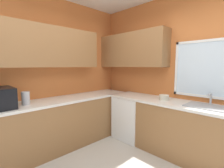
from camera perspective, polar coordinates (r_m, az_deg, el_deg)
room_shell at (r=2.63m, az=-4.87°, el=15.39°), size 3.58×3.61×2.80m
counter_run_left at (r=3.07m, az=-20.74°, el=-13.61°), size 0.65×3.22×0.89m
counter_run_back at (r=2.95m, az=22.87°, el=-14.52°), size 2.67×0.65×0.89m
dishwasher at (r=3.40m, az=7.09°, el=-11.66°), size 0.60×0.60×0.84m
kettle at (r=2.78m, az=-28.30°, el=-4.44°), size 0.12×0.12×0.20m
sink_assembly at (r=2.72m, az=30.74°, el=-6.78°), size 0.56×0.40×0.19m
bowl at (r=2.94m, az=17.95°, el=-4.54°), size 0.17×0.17×0.09m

